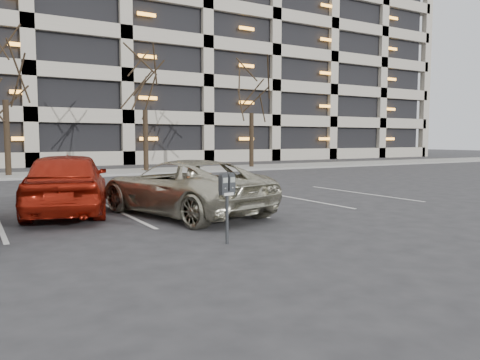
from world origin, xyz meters
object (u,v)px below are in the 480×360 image
(tree_b, at_px, (3,52))
(parking_meter, at_px, (227,191))
(tree_d, at_px, (252,79))
(tree_c, at_px, (145,71))
(suv_silver, at_px, (183,187))
(car_red, at_px, (67,182))

(tree_b, relative_size, parking_meter, 6.68)
(tree_d, bearing_deg, parking_meter, -122.91)
(tree_c, bearing_deg, tree_b, 180.00)
(tree_b, distance_m, tree_c, 7.01)
(suv_silver, height_order, car_red, car_red)
(tree_c, distance_m, suv_silver, 16.13)
(tree_b, height_order, parking_meter, tree_b)
(tree_b, relative_size, suv_silver, 1.57)
(tree_b, bearing_deg, parking_meter, -83.05)
(tree_b, xyz_separation_m, suv_silver, (2.85, -14.79, -5.35))
(tree_b, bearing_deg, tree_c, 0.00)
(parking_meter, distance_m, suv_silver, 3.49)
(tree_d, distance_m, suv_silver, 19.18)
(parking_meter, bearing_deg, suv_silver, 67.29)
(tree_b, bearing_deg, tree_d, 0.00)
(parking_meter, height_order, car_red, car_red)
(parking_meter, height_order, suv_silver, suv_silver)
(suv_silver, bearing_deg, parking_meter, 65.57)
(suv_silver, bearing_deg, tree_b, -93.01)
(tree_b, height_order, suv_silver, tree_b)
(car_red, bearing_deg, suv_silver, 161.91)
(tree_b, relative_size, tree_d, 1.07)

